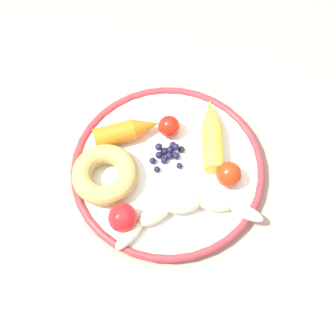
# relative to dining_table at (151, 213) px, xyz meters

# --- Properties ---
(ground_plane) EXTENTS (6.00, 6.00, 0.00)m
(ground_plane) POSITION_rel_dining_table_xyz_m (0.00, 0.00, -0.66)
(ground_plane) COLOR #59494C
(dining_table) EXTENTS (1.21, 0.91, 0.75)m
(dining_table) POSITION_rel_dining_table_xyz_m (0.00, 0.00, 0.00)
(dining_table) COLOR tan
(dining_table) RESTS_ON ground_plane
(plate) EXTENTS (0.30, 0.30, 0.02)m
(plate) POSITION_rel_dining_table_xyz_m (-0.04, 0.03, 0.09)
(plate) COLOR white
(plate) RESTS_ON dining_table
(banana) EXTENTS (0.09, 0.23, 0.03)m
(banana) POSITION_rel_dining_table_xyz_m (0.04, 0.05, 0.11)
(banana) COLOR beige
(banana) RESTS_ON plate
(carrot_orange) EXTENTS (0.06, 0.11, 0.03)m
(carrot_orange) POSITION_rel_dining_table_xyz_m (-0.10, -0.03, 0.11)
(carrot_orange) COLOR orange
(carrot_orange) RESTS_ON plate
(carrot_yellow) EXTENTS (0.13, 0.04, 0.03)m
(carrot_yellow) POSITION_rel_dining_table_xyz_m (-0.08, 0.10, 0.11)
(carrot_yellow) COLOR yellow
(carrot_yellow) RESTS_ON plate
(donut) EXTENTS (0.13, 0.13, 0.03)m
(donut) POSITION_rel_dining_table_xyz_m (-0.02, -0.06, 0.11)
(donut) COLOR tan
(donut) RESTS_ON plate
(blueberry_pile) EXTENTS (0.05, 0.06, 0.02)m
(blueberry_pile) POSITION_rel_dining_table_xyz_m (-0.06, 0.03, 0.10)
(blueberry_pile) COLOR #191638
(blueberry_pile) RESTS_ON plate
(tomato_near) EXTENTS (0.03, 0.03, 0.03)m
(tomato_near) POSITION_rel_dining_table_xyz_m (-0.10, 0.04, 0.11)
(tomato_near) COLOR red
(tomato_near) RESTS_ON plate
(tomato_mid) EXTENTS (0.04, 0.04, 0.04)m
(tomato_mid) POSITION_rel_dining_table_xyz_m (0.05, -0.04, 0.12)
(tomato_mid) COLOR red
(tomato_mid) RESTS_ON plate
(tomato_far) EXTENTS (0.04, 0.04, 0.04)m
(tomato_far) POSITION_rel_dining_table_xyz_m (-0.01, 0.12, 0.11)
(tomato_far) COLOR red
(tomato_far) RESTS_ON plate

